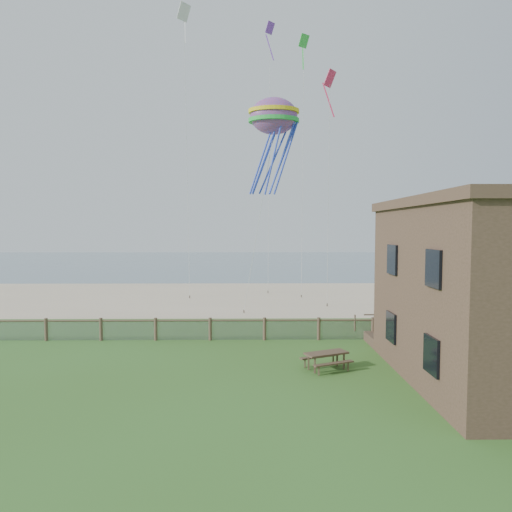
# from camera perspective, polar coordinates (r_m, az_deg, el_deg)

# --- Properties ---
(ground) EXTENTS (160.00, 160.00, 0.00)m
(ground) POSITION_cam_1_polar(r_m,az_deg,el_deg) (19.85, 1.64, -14.62)
(ground) COLOR #395E20
(ground) RESTS_ON ground
(sand_beach) EXTENTS (72.00, 20.00, 0.02)m
(sand_beach) POSITION_cam_1_polar(r_m,az_deg,el_deg) (41.33, 0.38, -5.12)
(sand_beach) COLOR #C3AE8D
(sand_beach) RESTS_ON ground
(ocean) EXTENTS (160.00, 68.00, 0.02)m
(ocean) POSITION_cam_1_polar(r_m,az_deg,el_deg) (85.08, -0.19, -0.71)
(ocean) COLOR slate
(ocean) RESTS_ON ground
(chainlink_fence) EXTENTS (36.20, 0.20, 1.25)m
(chainlink_fence) POSITION_cam_1_polar(r_m,az_deg,el_deg) (25.49, 1.08, -9.26)
(chainlink_fence) COLOR brown
(chainlink_fence) RESTS_ON ground
(motel_deck) EXTENTS (15.00, 2.00, 0.50)m
(motel_deck) POSITION_cam_1_polar(r_m,az_deg,el_deg) (28.18, 28.99, -9.09)
(motel_deck) COLOR brown
(motel_deck) RESTS_ON ground
(picnic_table) EXTENTS (2.30, 2.06, 0.80)m
(picnic_table) POSITION_cam_1_polar(r_m,az_deg,el_deg) (20.66, 8.78, -12.77)
(picnic_table) COLOR brown
(picnic_table) RESTS_ON ground
(octopus_kite) EXTENTS (3.41, 2.49, 6.80)m
(octopus_kite) POSITION_cam_1_polar(r_m,az_deg,el_deg) (30.47, 2.23, 13.89)
(octopus_kite) COLOR red
(kite_white) EXTENTS (2.14, 2.07, 2.69)m
(kite_white) POSITION_cam_1_polar(r_m,az_deg,el_deg) (39.71, -9.01, 26.99)
(kite_white) COLOR silver
(kite_purple) EXTENTS (1.92, 1.96, 2.80)m
(kite_purple) POSITION_cam_1_polar(r_m,az_deg,el_deg) (42.26, 1.76, 25.48)
(kite_purple) COLOR purple
(kite_red) EXTENTS (2.09, 1.98, 2.74)m
(kite_red) POSITION_cam_1_polar(r_m,az_deg,el_deg) (33.56, 9.21, 19.79)
(kite_red) COLOR #E62853
(kite_green) EXTENTS (1.75, 1.90, 2.44)m
(kite_green) POSITION_cam_1_polar(r_m,az_deg,el_deg) (39.23, 6.00, 24.24)
(kite_green) COLOR green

